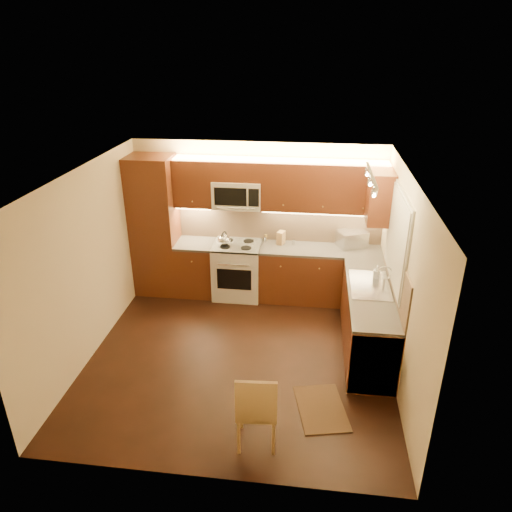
# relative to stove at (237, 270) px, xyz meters

# --- Properties ---
(floor) EXTENTS (4.00, 4.00, 0.01)m
(floor) POSITION_rel_stove_xyz_m (0.30, -1.68, -0.46)
(floor) COLOR black
(floor) RESTS_ON ground
(ceiling) EXTENTS (4.00, 4.00, 0.01)m
(ceiling) POSITION_rel_stove_xyz_m (0.30, -1.68, 2.04)
(ceiling) COLOR beige
(ceiling) RESTS_ON ground
(wall_back) EXTENTS (4.00, 0.01, 2.50)m
(wall_back) POSITION_rel_stove_xyz_m (0.30, 0.32, 0.79)
(wall_back) COLOR beige
(wall_back) RESTS_ON ground
(wall_front) EXTENTS (4.00, 0.01, 2.50)m
(wall_front) POSITION_rel_stove_xyz_m (0.30, -3.67, 0.79)
(wall_front) COLOR beige
(wall_front) RESTS_ON ground
(wall_left) EXTENTS (0.01, 4.00, 2.50)m
(wall_left) POSITION_rel_stove_xyz_m (-1.70, -1.68, 0.79)
(wall_left) COLOR beige
(wall_left) RESTS_ON ground
(wall_right) EXTENTS (0.01, 4.00, 2.50)m
(wall_right) POSITION_rel_stove_xyz_m (2.30, -1.68, 0.79)
(wall_right) COLOR beige
(wall_right) RESTS_ON ground
(pantry) EXTENTS (0.70, 0.60, 2.30)m
(pantry) POSITION_rel_stove_xyz_m (-1.35, 0.02, 0.69)
(pantry) COLOR #4D2510
(pantry) RESTS_ON floor
(base_cab_back_left) EXTENTS (0.62, 0.60, 0.86)m
(base_cab_back_left) POSITION_rel_stove_xyz_m (-0.69, 0.02, -0.03)
(base_cab_back_left) COLOR #4D2510
(base_cab_back_left) RESTS_ON floor
(counter_back_left) EXTENTS (0.62, 0.60, 0.04)m
(counter_back_left) POSITION_rel_stove_xyz_m (-0.69, 0.02, 0.42)
(counter_back_left) COLOR #3A3634
(counter_back_left) RESTS_ON base_cab_back_left
(base_cab_back_right) EXTENTS (1.92, 0.60, 0.86)m
(base_cab_back_right) POSITION_rel_stove_xyz_m (1.34, 0.02, -0.03)
(base_cab_back_right) COLOR #4D2510
(base_cab_back_right) RESTS_ON floor
(counter_back_right) EXTENTS (1.92, 0.60, 0.04)m
(counter_back_right) POSITION_rel_stove_xyz_m (1.34, 0.02, 0.42)
(counter_back_right) COLOR #3A3634
(counter_back_right) RESTS_ON base_cab_back_right
(base_cab_right) EXTENTS (0.60, 2.00, 0.86)m
(base_cab_right) POSITION_rel_stove_xyz_m (2.00, -1.28, -0.03)
(base_cab_right) COLOR #4D2510
(base_cab_right) RESTS_ON floor
(counter_right) EXTENTS (0.60, 2.00, 0.04)m
(counter_right) POSITION_rel_stove_xyz_m (2.00, -1.28, 0.42)
(counter_right) COLOR #3A3634
(counter_right) RESTS_ON base_cab_right
(dishwasher) EXTENTS (0.58, 0.60, 0.84)m
(dishwasher) POSITION_rel_stove_xyz_m (2.00, -1.98, -0.03)
(dishwasher) COLOR silver
(dishwasher) RESTS_ON floor
(backsplash_back) EXTENTS (3.30, 0.02, 0.60)m
(backsplash_back) POSITION_rel_stove_xyz_m (0.65, 0.31, 0.74)
(backsplash_back) COLOR tan
(backsplash_back) RESTS_ON wall_back
(backsplash_right) EXTENTS (0.02, 2.00, 0.60)m
(backsplash_right) POSITION_rel_stove_xyz_m (2.29, -1.28, 0.74)
(backsplash_right) COLOR tan
(backsplash_right) RESTS_ON wall_right
(upper_cab_back_left) EXTENTS (0.62, 0.35, 0.75)m
(upper_cab_back_left) POSITION_rel_stove_xyz_m (-0.69, 0.15, 1.42)
(upper_cab_back_left) COLOR #4D2510
(upper_cab_back_left) RESTS_ON wall_back
(upper_cab_back_right) EXTENTS (1.92, 0.35, 0.75)m
(upper_cab_back_right) POSITION_rel_stove_xyz_m (1.34, 0.15, 1.42)
(upper_cab_back_right) COLOR #4D2510
(upper_cab_back_right) RESTS_ON wall_back
(upper_cab_bridge) EXTENTS (0.76, 0.35, 0.31)m
(upper_cab_bridge) POSITION_rel_stove_xyz_m (0.00, 0.15, 1.63)
(upper_cab_bridge) COLOR #4D2510
(upper_cab_bridge) RESTS_ON wall_back
(upper_cab_right_corner) EXTENTS (0.35, 0.50, 0.75)m
(upper_cab_right_corner) POSITION_rel_stove_xyz_m (2.12, -0.28, 1.42)
(upper_cab_right_corner) COLOR #4D2510
(upper_cab_right_corner) RESTS_ON wall_right
(stove) EXTENTS (0.76, 0.65, 0.92)m
(stove) POSITION_rel_stove_xyz_m (0.00, 0.00, 0.00)
(stove) COLOR silver
(stove) RESTS_ON floor
(microwave) EXTENTS (0.76, 0.38, 0.44)m
(microwave) POSITION_rel_stove_xyz_m (0.00, 0.14, 1.26)
(microwave) COLOR silver
(microwave) RESTS_ON wall_back
(window_frame) EXTENTS (0.03, 1.44, 1.24)m
(window_frame) POSITION_rel_stove_xyz_m (2.29, -1.12, 1.14)
(window_frame) COLOR silver
(window_frame) RESTS_ON wall_right
(window_blinds) EXTENTS (0.02, 1.36, 1.16)m
(window_blinds) POSITION_rel_stove_xyz_m (2.27, -1.12, 1.14)
(window_blinds) COLOR silver
(window_blinds) RESTS_ON wall_right
(sink) EXTENTS (0.52, 0.86, 0.15)m
(sink) POSITION_rel_stove_xyz_m (2.00, -1.12, 0.52)
(sink) COLOR silver
(sink) RESTS_ON counter_right
(faucet) EXTENTS (0.20, 0.04, 0.30)m
(faucet) POSITION_rel_stove_xyz_m (2.18, -1.12, 0.59)
(faucet) COLOR silver
(faucet) RESTS_ON counter_right
(track_light_bar) EXTENTS (0.04, 1.20, 0.03)m
(track_light_bar) POSITION_rel_stove_xyz_m (1.85, -1.27, 2.00)
(track_light_bar) COLOR silver
(track_light_bar) RESTS_ON ceiling
(kettle) EXTENTS (0.26, 0.26, 0.24)m
(kettle) POSITION_rel_stove_xyz_m (-0.20, -0.07, 0.58)
(kettle) COLOR silver
(kettle) RESTS_ON stove
(toaster_oven) EXTENTS (0.52, 0.47, 0.26)m
(toaster_oven) POSITION_rel_stove_xyz_m (1.82, 0.20, 0.57)
(toaster_oven) COLOR silver
(toaster_oven) RESTS_ON counter_back_right
(knife_block) EXTENTS (0.14, 0.18, 0.21)m
(knife_block) POSITION_rel_stove_xyz_m (0.70, 0.16, 0.55)
(knife_block) COLOR olive
(knife_block) RESTS_ON counter_back_right
(spice_jar_a) EXTENTS (0.05, 0.05, 0.09)m
(spice_jar_a) POSITION_rel_stove_xyz_m (0.44, 0.19, 0.48)
(spice_jar_a) COLOR silver
(spice_jar_a) RESTS_ON counter_back_right
(spice_jar_b) EXTENTS (0.05, 0.05, 0.10)m
(spice_jar_b) POSITION_rel_stove_xyz_m (0.44, 0.26, 0.49)
(spice_jar_b) COLOR olive
(spice_jar_b) RESTS_ON counter_back_right
(spice_jar_c) EXTENTS (0.05, 0.05, 0.09)m
(spice_jar_c) POSITION_rel_stove_xyz_m (0.90, 0.14, 0.49)
(spice_jar_c) COLOR silver
(spice_jar_c) RESTS_ON counter_back_right
(spice_jar_d) EXTENTS (0.05, 0.05, 0.09)m
(spice_jar_d) POSITION_rel_stove_xyz_m (0.44, 0.26, 0.49)
(spice_jar_d) COLOR brown
(spice_jar_d) RESTS_ON counter_back_right
(soap_bottle) EXTENTS (0.10, 0.11, 0.20)m
(soap_bottle) POSITION_rel_stove_xyz_m (2.10, -0.91, 0.54)
(soap_bottle) COLOR #B3B3B7
(soap_bottle) RESTS_ON counter_right
(rug) EXTENTS (0.69, 0.89, 0.01)m
(rug) POSITION_rel_stove_xyz_m (1.40, -2.58, -0.45)
(rug) COLOR black
(rug) RESTS_ON floor
(dining_chair) EXTENTS (0.44, 0.44, 0.94)m
(dining_chair) POSITION_rel_stove_xyz_m (0.71, -3.14, 0.01)
(dining_chair) COLOR olive
(dining_chair) RESTS_ON floor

